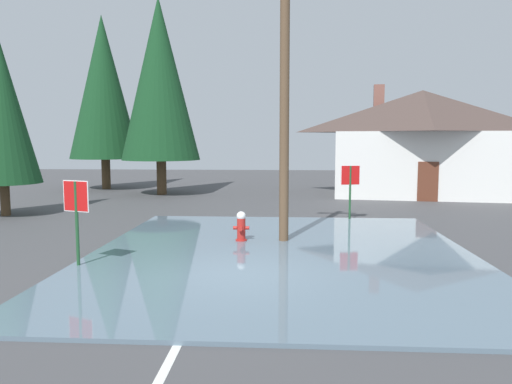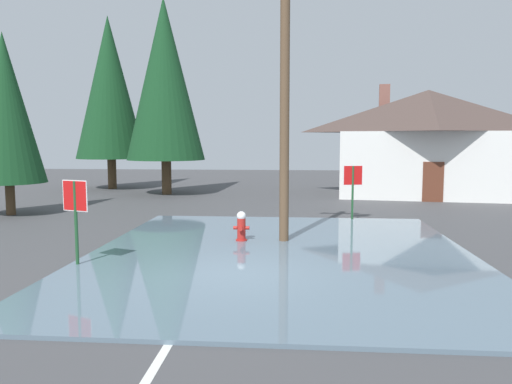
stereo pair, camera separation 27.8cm
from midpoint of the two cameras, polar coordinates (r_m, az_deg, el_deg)
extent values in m
cube|color=#424244|center=(11.29, -3.21, -10.04)|extent=(80.00, 80.00, 0.10)
cube|color=slate|center=(13.37, 2.35, -7.09)|extent=(10.15, 12.03, 0.08)
cube|color=silver|center=(10.29, -6.79, -11.37)|extent=(3.31, 0.51, 0.01)
cube|color=silver|center=(7.29, -11.34, -18.98)|extent=(0.17, 3.11, 0.01)
cylinder|color=#1E4C28|center=(12.57, -20.60, -3.62)|extent=(0.08, 0.08, 2.10)
cube|color=white|center=(12.48, -20.72, -0.45)|extent=(0.71, 0.26, 0.75)
cube|color=red|center=(12.48, -20.72, -0.45)|extent=(0.68, 0.26, 0.70)
cylinder|color=#AD231E|center=(14.83, -2.25, -5.71)|extent=(0.34, 0.34, 0.11)
cylinder|color=#AD231E|center=(14.76, -2.26, -4.29)|extent=(0.25, 0.25, 0.63)
sphere|color=white|center=(14.69, -2.27, -2.79)|extent=(0.28, 0.28, 0.28)
cylinder|color=#AD231E|center=(14.77, -2.97, -4.16)|extent=(0.11, 0.10, 0.10)
cylinder|color=#AD231E|center=(14.74, -1.55, -4.18)|extent=(0.11, 0.10, 0.10)
cylinder|color=#AD231E|center=(14.57, -2.34, -4.30)|extent=(0.12, 0.11, 0.12)
cylinder|color=brown|center=(14.58, 2.76, 9.88)|extent=(0.28, 0.28, 8.11)
cylinder|color=#1E4C28|center=(19.04, 10.42, -0.16)|extent=(0.08, 0.08, 2.11)
cube|color=white|center=(18.98, 10.46, 1.93)|extent=(0.74, 0.18, 0.75)
cube|color=red|center=(18.98, 10.46, 1.93)|extent=(0.70, 0.18, 0.71)
cube|color=silver|center=(29.07, 18.23, 3.14)|extent=(9.94, 7.24, 3.52)
pyramid|color=#473833|center=(29.08, 18.42, 8.87)|extent=(10.73, 7.82, 2.29)
cube|color=brown|center=(30.02, 13.76, 10.00)|extent=(0.67, 0.67, 2.06)
cube|color=#592D1E|center=(26.09, 18.98, 1.14)|extent=(1.00, 0.19, 2.00)
cylinder|color=#4C3823|center=(32.51, -17.20, 2.04)|extent=(0.54, 0.54, 1.93)
cone|color=#143D1E|center=(32.61, -17.49, 11.47)|extent=(4.29, 4.29, 8.79)
cylinder|color=#4C3823|center=(28.42, -11.15, 1.69)|extent=(0.55, 0.55, 1.97)
cone|color=#143D1E|center=(28.54, -11.38, 12.70)|extent=(4.37, 4.37, 8.96)
cylinder|color=#4C3823|center=(22.60, -27.34, -0.77)|extent=(0.37, 0.37, 1.33)
cone|color=#143D1E|center=(22.51, -27.80, 8.61)|extent=(2.96, 2.96, 6.06)
camera|label=1|loc=(0.14, -90.55, -0.06)|focal=34.57mm
camera|label=2|loc=(0.14, 89.45, 0.06)|focal=34.57mm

